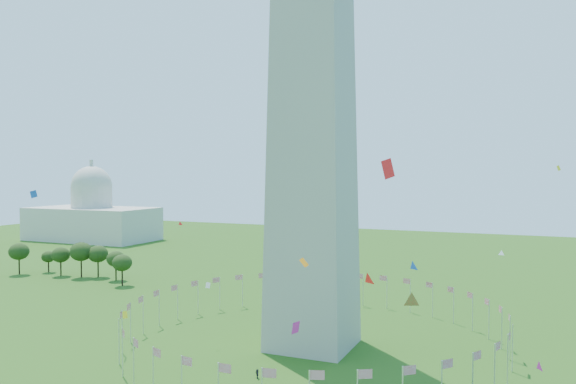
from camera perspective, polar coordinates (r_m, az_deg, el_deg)
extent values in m
cylinder|color=silver|center=(116.91, 21.83, -14.53)|extent=(0.24, 0.24, 9.00)
cylinder|color=silver|center=(123.60, 21.63, -13.62)|extent=(0.24, 0.24, 9.00)
cylinder|color=silver|center=(130.15, 20.90, -12.81)|extent=(0.24, 0.24, 9.00)
cylinder|color=silver|center=(136.40, 19.74, -12.11)|extent=(0.24, 0.24, 9.00)
cylinder|color=silver|center=(142.22, 18.24, -11.51)|extent=(0.24, 0.24, 9.00)
cylinder|color=silver|center=(147.47, 16.47, -11.01)|extent=(0.24, 0.24, 9.00)
cylinder|color=silver|center=(152.08, 14.48, -10.59)|extent=(0.24, 0.24, 9.00)
cylinder|color=silver|center=(155.96, 12.31, -10.26)|extent=(0.24, 0.24, 9.00)
cylinder|color=silver|center=(159.06, 10.02, -10.00)|extent=(0.24, 0.24, 9.00)
cylinder|color=silver|center=(161.32, 7.63, -9.82)|extent=(0.24, 0.24, 9.00)
cylinder|color=silver|center=(162.71, 5.18, -9.70)|extent=(0.24, 0.24, 9.00)
cylinder|color=silver|center=(163.22, 2.70, -9.66)|extent=(0.24, 0.24, 9.00)
cylinder|color=silver|center=(162.83, 0.22, -9.69)|extent=(0.24, 0.24, 9.00)
cylinder|color=silver|center=(161.56, -2.24, -9.78)|extent=(0.24, 0.24, 9.00)
cylinder|color=silver|center=(159.41, -4.64, -9.95)|extent=(0.24, 0.24, 9.00)
cylinder|color=silver|center=(156.43, -6.94, -10.19)|extent=(0.24, 0.24, 9.00)
cylinder|color=silver|center=(152.65, -9.13, -10.50)|extent=(0.24, 0.24, 9.00)
cylinder|color=silver|center=(148.14, -11.15, -10.90)|extent=(0.24, 0.24, 9.00)
cylinder|color=silver|center=(142.96, -12.96, -11.39)|extent=(0.24, 0.24, 9.00)
cylinder|color=silver|center=(137.22, -14.50, -11.97)|extent=(0.24, 0.24, 9.00)
cylinder|color=silver|center=(131.02, -15.71, -12.66)|extent=(0.24, 0.24, 9.00)
cylinder|color=silver|center=(124.50, -16.50, -13.45)|extent=(0.24, 0.24, 9.00)
cylinder|color=silver|center=(117.81, -16.79, -14.35)|extent=(0.24, 0.24, 9.00)
cylinder|color=silver|center=(111.16, -16.46, -15.34)|extent=(0.24, 0.24, 9.00)
cylinder|color=silver|center=(104.77, -15.41, -16.42)|extent=(0.24, 0.24, 9.00)
cylinder|color=silver|center=(98.90, -13.53, -17.54)|extent=(0.24, 0.24, 9.00)
cylinder|color=silver|center=(93.84, -10.75, -18.61)|extent=(0.24, 0.24, 9.00)
cylinder|color=silver|center=(98.16, 18.25, -17.74)|extent=(0.24, 0.24, 9.00)
cylinder|color=silver|center=(103.94, 20.25, -16.63)|extent=(0.24, 0.24, 9.00)
cylinder|color=silver|center=(110.28, 21.42, -15.54)|extent=(0.24, 0.24, 9.00)
imported|color=black|center=(107.45, -3.14, -17.95)|extent=(1.49, 1.64, 1.68)
plane|color=blue|center=(99.54, 12.63, -7.40)|extent=(1.54, 1.63, 2.15)
plane|color=red|center=(50.97, 10.12, 2.34)|extent=(1.68, 1.20, 2.05)
plane|color=blue|center=(110.91, -24.43, -0.20)|extent=(0.94, 1.48, 1.61)
plane|color=red|center=(152.99, -10.88, -3.18)|extent=(0.75, 1.46, 1.37)
plane|color=white|center=(125.40, -8.13, -9.36)|extent=(1.48, 0.44, 1.43)
plane|color=orange|center=(97.20, 1.63, -7.17)|extent=(1.64, 1.42, 1.64)
plane|color=yellow|center=(117.61, 25.79, 2.20)|extent=(0.84, 0.87, 1.15)
plane|color=#CC2699|center=(83.04, 24.18, -15.90)|extent=(0.86, 1.12, 1.39)
plane|color=#CC2699|center=(95.16, 0.79, -13.61)|extent=(1.79, 1.83, 2.12)
plane|color=yellow|center=(136.05, -16.24, -11.89)|extent=(0.93, 1.60, 1.66)
plane|color=white|center=(109.44, 20.86, -5.86)|extent=(1.03, 0.43, 0.94)
plane|color=red|center=(86.32, 12.45, -10.78)|extent=(2.04, 0.95, 2.22)
plane|color=red|center=(86.21, 8.22, -8.80)|extent=(1.73, 1.83, 2.39)
ellipsoid|color=#2B4818|center=(229.56, -25.65, -6.17)|extent=(7.22, 7.22, 11.28)
ellipsoid|color=#2B4818|center=(230.21, -23.16, -6.55)|extent=(5.01, 5.01, 7.83)
ellipsoid|color=#2B4818|center=(220.62, -22.09, -6.59)|extent=(6.51, 6.51, 10.18)
ellipsoid|color=#2B4818|center=(214.56, -20.27, -6.52)|extent=(7.89, 7.89, 12.33)
ellipsoid|color=#2B4818|center=(213.22, -18.74, -6.72)|extent=(7.12, 7.12, 11.13)
ellipsoid|color=#2B4818|center=(205.24, -17.08, -7.20)|extent=(6.37, 6.37, 9.95)
ellipsoid|color=#2B4818|center=(195.05, -16.49, -7.65)|extent=(6.50, 6.50, 10.15)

